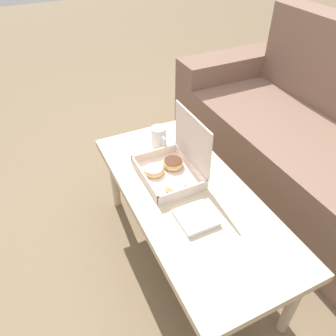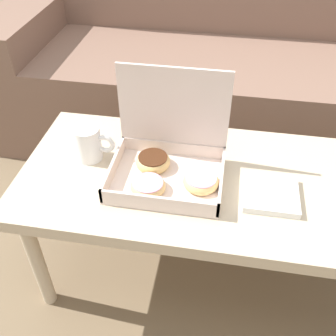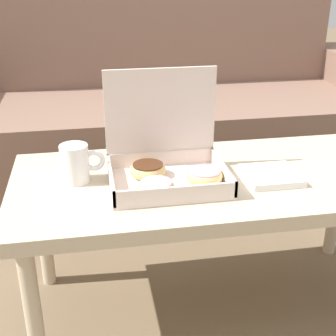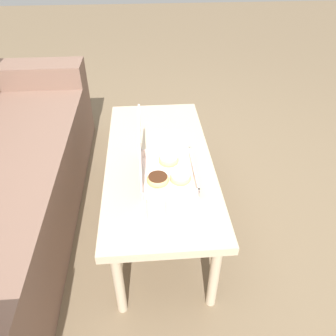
{
  "view_description": "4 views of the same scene",
  "coord_description": "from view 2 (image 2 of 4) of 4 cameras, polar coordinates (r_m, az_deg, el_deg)",
  "views": [
    {
      "loc": [
        0.91,
        -0.68,
        1.47
      ],
      "look_at": [
        -0.15,
        -0.17,
        0.51
      ],
      "focal_mm": 35.0,
      "sensor_mm": 36.0,
      "label": 1
    },
    {
      "loc": [
        -0.0,
        -0.99,
        1.22
      ],
      "look_at": [
        -0.15,
        -0.17,
        0.51
      ],
      "focal_mm": 42.0,
      "sensor_mm": 36.0,
      "label": 2
    },
    {
      "loc": [
        -0.35,
        -1.31,
        1.02
      ],
      "look_at": [
        -0.15,
        -0.17,
        0.51
      ],
      "focal_mm": 50.0,
      "sensor_mm": 36.0,
      "label": 3
    },
    {
      "loc": [
        -1.32,
        -0.08,
        1.42
      ],
      "look_at": [
        -0.15,
        -0.17,
        0.51
      ],
      "focal_mm": 35.0,
      "sensor_mm": 36.0,
      "label": 4
    }
  ],
  "objects": [
    {
      "name": "ground_plane",
      "position": [
        1.57,
        6.42,
        -10.65
      ],
      "size": [
        12.0,
        12.0,
        0.0
      ],
      "primitive_type": "plane",
      "color": "#756047"
    },
    {
      "name": "couch",
      "position": [
        1.99,
        9.13,
        13.58
      ],
      "size": [
        2.21,
        0.79,
        0.97
      ],
      "color": "#7A5B4C",
      "rests_on": "ground_plane"
    },
    {
      "name": "coffee_table",
      "position": [
        1.18,
        7.31,
        -3.28
      ],
      "size": [
        1.16,
        0.52,
        0.46
      ],
      "color": "#C6B293",
      "rests_on": "ground_plane"
    },
    {
      "name": "pastry_box",
      "position": [
        1.11,
        0.28,
        0.99
      ],
      "size": [
        0.32,
        0.25,
        0.3
      ],
      "color": "silver",
      "rests_on": "coffee_table"
    },
    {
      "name": "coffee_mug",
      "position": [
        1.2,
        -11.12,
        3.48
      ],
      "size": [
        0.12,
        0.08,
        0.11
      ],
      "color": "white",
      "rests_on": "coffee_table"
    },
    {
      "name": "napkin_stack",
      "position": [
        1.11,
        14.93,
        -3.71
      ],
      "size": [
        0.15,
        0.15,
        0.02
      ],
      "color": "white",
      "rests_on": "coffee_table"
    }
  ]
}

